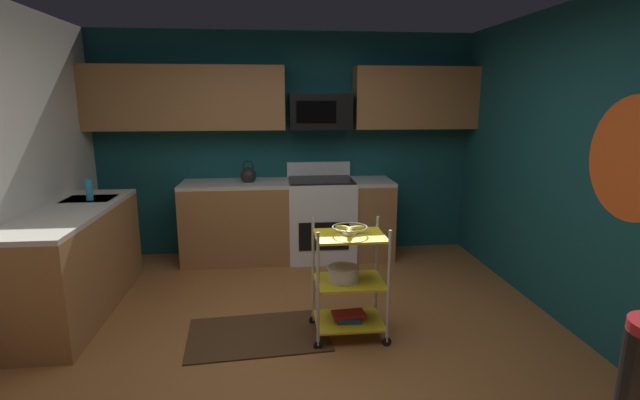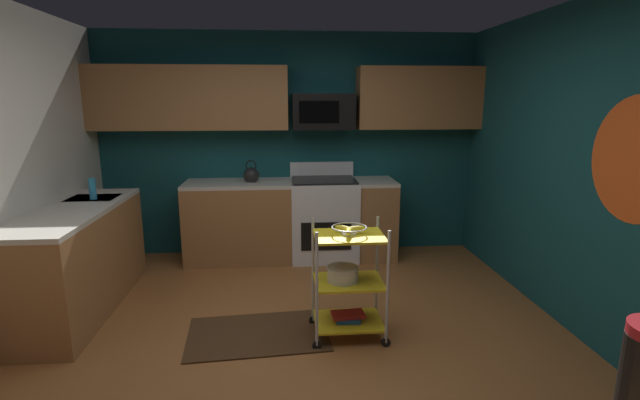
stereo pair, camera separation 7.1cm
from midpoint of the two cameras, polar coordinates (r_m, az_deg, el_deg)
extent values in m
cube|color=#995B2D|center=(3.64, -2.11, -18.37)|extent=(4.40, 4.80, 0.04)
cube|color=#14474C|center=(5.59, -3.37, 6.75)|extent=(4.52, 0.06, 2.60)
cube|color=#14474C|center=(3.96, 32.01, 2.62)|extent=(0.06, 4.80, 2.60)
cylinder|color=#E5591E|center=(3.68, 34.70, 4.08)|extent=(0.00, 0.84, 0.84)
cube|color=#9E6B3D|center=(5.42, -3.17, -2.68)|extent=(2.41, 0.60, 0.88)
cube|color=beige|center=(5.32, -3.23, 2.11)|extent=(2.41, 0.60, 0.04)
cube|color=#9E6B3D|center=(4.61, -27.22, -6.76)|extent=(0.60, 1.82, 0.88)
cube|color=beige|center=(4.49, -27.79, -1.19)|extent=(0.60, 1.82, 0.04)
cube|color=#B7BABC|center=(4.92, -25.68, -0.63)|extent=(0.44, 0.36, 0.16)
cube|color=white|center=(5.43, 0.84, -2.40)|extent=(0.76, 0.64, 0.92)
cube|color=black|center=(5.15, 1.18, -4.49)|extent=(0.56, 0.01, 0.32)
cube|color=white|center=(5.61, 0.57, 3.80)|extent=(0.76, 0.06, 0.18)
cube|color=black|center=(5.33, 0.85, 2.49)|extent=(0.72, 0.60, 0.02)
cube|color=#9E6B3D|center=(5.45, -15.40, 11.99)|extent=(2.18, 0.33, 0.70)
cube|color=#9E6B3D|center=(5.60, 12.38, 12.14)|extent=(1.42, 0.33, 0.70)
cube|color=black|center=(5.37, 0.76, 10.82)|extent=(0.70, 0.38, 0.40)
cube|color=black|center=(5.17, 0.30, 10.77)|extent=(0.44, 0.01, 0.24)
cylinder|color=silver|center=(3.44, 0.20, -11.04)|extent=(0.02, 0.02, 0.88)
cylinder|color=black|center=(3.63, 0.20, -17.43)|extent=(0.07, 0.02, 0.07)
cylinder|color=silver|center=(3.52, 8.90, -10.64)|extent=(0.02, 0.02, 0.88)
cylinder|color=black|center=(3.71, 8.67, -16.91)|extent=(0.07, 0.02, 0.07)
cylinder|color=silver|center=(3.81, -0.32, -8.64)|extent=(0.02, 0.02, 0.88)
cylinder|color=black|center=(3.99, -0.32, -14.56)|extent=(0.07, 0.02, 0.07)
cylinder|color=silver|center=(3.88, 7.50, -8.35)|extent=(0.02, 0.02, 0.88)
cylinder|color=black|center=(4.06, 7.33, -14.17)|extent=(0.07, 0.02, 0.07)
cube|color=yellow|center=(3.80, 4.01, -14.61)|extent=(0.53, 0.41, 0.02)
cube|color=yellow|center=(3.66, 4.08, -9.99)|extent=(0.53, 0.41, 0.02)
cube|color=yellow|center=(3.54, 4.18, -4.44)|extent=(0.53, 0.41, 0.02)
torus|color=silver|center=(3.52, 4.19, -3.36)|extent=(0.27, 0.27, 0.01)
cylinder|color=silver|center=(3.53, 4.18, -4.15)|extent=(0.12, 0.12, 0.02)
ellipsoid|color=yellow|center=(3.54, 4.92, -3.51)|extent=(0.17, 0.09, 0.04)
ellipsoid|color=yellow|center=(3.55, 3.52, -3.47)|extent=(0.15, 0.14, 0.04)
ellipsoid|color=yellow|center=(3.48, 4.13, -3.82)|extent=(0.08, 0.17, 0.04)
cylinder|color=silver|center=(3.63, 3.39, -9.10)|extent=(0.24, 0.24, 0.11)
torus|color=silver|center=(3.61, 3.41, -8.31)|extent=(0.25, 0.25, 0.01)
cube|color=#1E4C8C|center=(3.79, 4.01, -14.27)|extent=(0.19, 0.19, 0.03)
cube|color=#B22626|center=(3.77, 4.02, -13.87)|extent=(0.27, 0.17, 0.03)
sphere|color=black|center=(5.31, -8.07, 3.00)|extent=(0.18, 0.18, 0.18)
sphere|color=black|center=(5.29, -8.10, 3.93)|extent=(0.03, 0.03, 0.03)
cone|color=black|center=(5.30, -7.20, 3.21)|extent=(0.09, 0.04, 0.06)
torus|color=black|center=(5.29, -8.11, 4.20)|extent=(0.12, 0.01, 0.12)
cylinder|color=#2D8CBF|center=(4.80, -25.81, 1.26)|extent=(0.06, 0.06, 0.20)
cube|color=#472D19|center=(3.87, -7.10, -16.02)|extent=(1.15, 0.78, 0.01)
camera|label=1|loc=(0.04, -89.45, 0.12)|focal=26.03mm
camera|label=2|loc=(0.04, 90.55, -0.12)|focal=26.03mm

